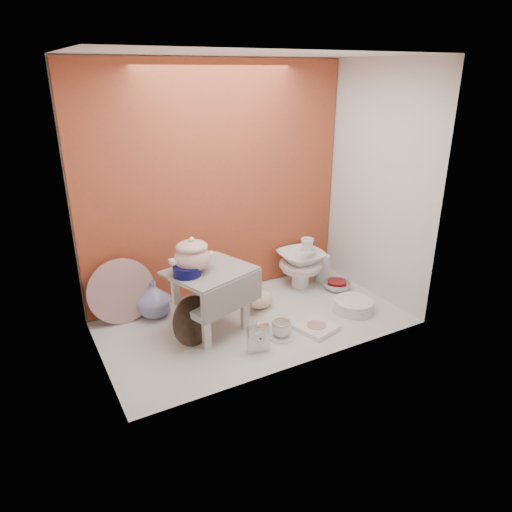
{
  "coord_description": "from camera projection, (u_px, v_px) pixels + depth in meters",
  "views": [
    {
      "loc": [
        -1.2,
        -2.18,
        1.42
      ],
      "look_at": [
        0.02,
        0.02,
        0.42
      ],
      "focal_mm": 32.78,
      "sensor_mm": 36.0,
      "label": 1
    }
  ],
  "objects": [
    {
      "name": "floral_platter",
      "position": [
        121.0,
        291.0,
        2.77
      ],
      "size": [
        0.4,
        0.07,
        0.4
      ],
      "primitive_type": null,
      "rotation": [
        0.0,
        0.0,
        -0.0
      ],
      "color": "silver",
      "rests_on": "ground"
    },
    {
      "name": "gold_rim_teacup",
      "position": [
        281.0,
        329.0,
        2.66
      ],
      "size": [
        0.12,
        0.12,
        0.09
      ],
      "primitive_type": "imported",
      "rotation": [
        0.0,
        0.0,
        0.07
      ],
      "color": "white",
      "rests_on": "teacup_saucer"
    },
    {
      "name": "soup_tureen",
      "position": [
        192.0,
        254.0,
        2.55
      ],
      "size": [
        0.27,
        0.27,
        0.21
      ],
      "primitive_type": null,
      "rotation": [
        0.0,
        0.0,
        -0.1
      ],
      "color": "white",
      "rests_on": "step_stool"
    },
    {
      "name": "cobalt_bowl",
      "position": [
        187.0,
        271.0,
        2.53
      ],
      "size": [
        0.2,
        0.2,
        0.06
      ],
      "primitive_type": "cylinder",
      "rotation": [
        0.0,
        0.0,
        0.39
      ],
      "color": "#090945",
      "rests_on": "step_stool"
    },
    {
      "name": "clear_glass_vase",
      "position": [
        322.0,
        268.0,
        3.36
      ],
      "size": [
        0.12,
        0.12,
        0.2
      ],
      "primitive_type": "cylinder",
      "rotation": [
        0.0,
        0.0,
        -0.24
      ],
      "color": "silver",
      "rests_on": "ground"
    },
    {
      "name": "teacup_saucer",
      "position": [
        281.0,
        336.0,
        2.67
      ],
      "size": [
        0.17,
        0.17,
        0.01
      ],
      "primitive_type": "cylinder",
      "rotation": [
        0.0,
        0.0,
        -0.17
      ],
      "color": "white",
      "rests_on": "ground"
    },
    {
      "name": "lacquer_tray",
      "position": [
        193.0,
        321.0,
        2.57
      ],
      "size": [
        0.29,
        0.19,
        0.28
      ],
      "primitive_type": null,
      "rotation": [
        0.0,
        0.0,
        0.4
      ],
      "color": "black",
      "rests_on": "ground"
    },
    {
      "name": "step_stool",
      "position": [
        211.0,
        300.0,
        2.69
      ],
      "size": [
        0.54,
        0.5,
        0.38
      ],
      "primitive_type": null,
      "rotation": [
        0.0,
        0.0,
        0.33
      ],
      "color": "silver",
      "rests_on": "ground"
    },
    {
      "name": "dinner_plate_stack",
      "position": [
        354.0,
        305.0,
        2.96
      ],
      "size": [
        0.31,
        0.31,
        0.07
      ],
      "primitive_type": "cylinder",
      "rotation": [
        0.0,
        0.0,
        -0.22
      ],
      "color": "white",
      "rests_on": "ground"
    },
    {
      "name": "lattice_dish",
      "position": [
        316.0,
        327.0,
        2.75
      ],
      "size": [
        0.25,
        0.25,
        0.03
      ],
      "primitive_type": "cube",
      "rotation": [
        0.0,
        0.0,
        0.26
      ],
      "color": "white",
      "rests_on": "ground"
    },
    {
      "name": "niche_shell",
      "position": [
        239.0,
        164.0,
        2.64
      ],
      "size": [
        1.86,
        1.03,
        1.53
      ],
      "color": "#AC402B",
      "rests_on": "ground"
    },
    {
      "name": "porcelain_tower",
      "position": [
        301.0,
        263.0,
        3.25
      ],
      "size": [
        0.39,
        0.39,
        0.35
      ],
      "primitive_type": null,
      "rotation": [
        0.0,
        0.0,
        -0.32
      ],
      "color": "white",
      "rests_on": "ground"
    },
    {
      "name": "ground",
      "position": [
        255.0,
        322.0,
        2.84
      ],
      "size": [
        1.8,
        1.8,
        0.0
      ],
      "primitive_type": "plane",
      "color": "silver",
      "rests_on": "ground"
    },
    {
      "name": "mantel_clock",
      "position": [
        258.0,
        337.0,
        2.51
      ],
      "size": [
        0.12,
        0.06,
        0.17
      ],
      "primitive_type": "cube",
      "rotation": [
        0.0,
        0.0,
        -0.18
      ],
      "color": "silver",
      "rests_on": "ground"
    },
    {
      "name": "plush_pig",
      "position": [
        260.0,
        299.0,
        2.97
      ],
      "size": [
        0.25,
        0.21,
        0.13
      ],
      "primitive_type": "ellipsoid",
      "rotation": [
        0.0,
        0.0,
        0.31
      ],
      "color": "beige",
      "rests_on": "ground"
    },
    {
      "name": "crystal_bowl",
      "position": [
        337.0,
        286.0,
        3.25
      ],
      "size": [
        0.24,
        0.24,
        0.06
      ],
      "primitive_type": "imported",
      "rotation": [
        0.0,
        0.0,
        -0.35
      ],
      "color": "silver",
      "rests_on": "ground"
    },
    {
      "name": "blue_white_vase",
      "position": [
        154.0,
        299.0,
        2.87
      ],
      "size": [
        0.29,
        0.29,
        0.23
      ],
      "primitive_type": "imported",
      "rotation": [
        0.0,
        0.0,
        0.4
      ],
      "color": "silver",
      "rests_on": "ground"
    }
  ]
}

